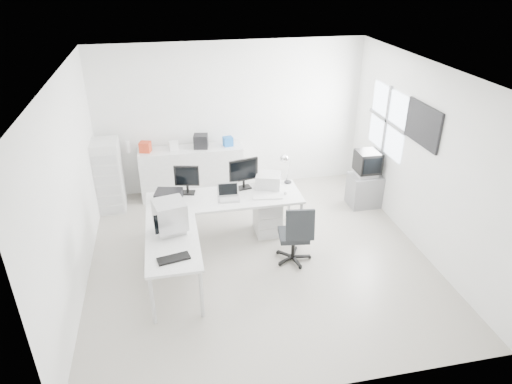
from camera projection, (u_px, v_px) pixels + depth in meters
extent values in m
cube|color=beige|center=(259.00, 256.00, 7.00)|extent=(5.00, 5.00, 0.01)
cube|color=white|center=(259.00, 72.00, 5.71)|extent=(5.00, 5.00, 0.01)
cube|color=white|center=(231.00, 118.00, 8.53)|extent=(5.00, 0.02, 2.80)
cube|color=white|center=(70.00, 189.00, 5.91)|extent=(0.02, 5.00, 2.80)
cube|color=white|center=(423.00, 159.00, 6.80)|extent=(0.02, 5.00, 2.80)
cube|color=silver|center=(267.00, 216.00, 7.47)|extent=(0.40, 0.50, 0.60)
cube|color=black|center=(169.00, 195.00, 7.00)|extent=(0.46, 0.39, 0.14)
cube|color=silver|center=(267.00, 197.00, 7.08)|extent=(0.48, 0.20, 0.02)
sphere|color=silver|center=(285.00, 193.00, 7.17)|extent=(0.06, 0.06, 0.06)
cube|color=#B7B7B7|center=(268.00, 180.00, 7.37)|extent=(0.48, 0.44, 0.22)
cube|color=black|center=(174.00, 258.00, 5.64)|extent=(0.43, 0.24, 0.03)
cube|color=slate|center=(364.00, 190.00, 8.30)|extent=(0.55, 0.45, 0.60)
cube|color=silver|center=(192.00, 172.00, 8.58)|extent=(1.90, 0.47, 0.95)
cube|color=red|center=(145.00, 147.00, 8.18)|extent=(0.23, 0.21, 0.19)
cube|color=silver|center=(173.00, 146.00, 8.27)|extent=(0.18, 0.16, 0.16)
cube|color=black|center=(201.00, 141.00, 8.34)|extent=(0.29, 0.27, 0.25)
cube|color=#185BAD|center=(228.00, 141.00, 8.45)|extent=(0.19, 0.18, 0.17)
cylinder|color=silver|center=(128.00, 147.00, 8.15)|extent=(0.07, 0.07, 0.22)
cube|color=silver|center=(109.00, 176.00, 8.02)|extent=(0.46, 0.54, 1.30)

